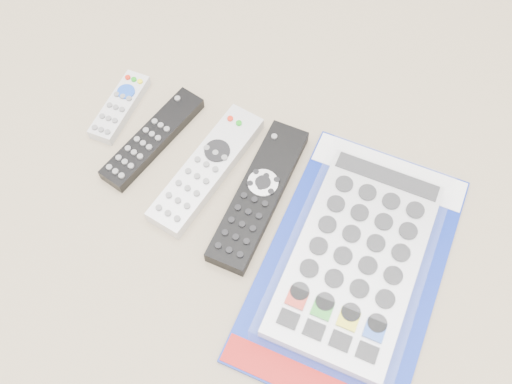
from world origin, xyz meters
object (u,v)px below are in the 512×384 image
at_px(remote_slim_black, 153,139).
at_px(remote_small_grey, 120,107).
at_px(remote_large_black, 259,195).
at_px(jumbo_remote_packaged, 357,257).
at_px(remote_silver_dvd, 207,169).

bearing_deg(remote_slim_black, remote_small_grey, 169.14).
height_order(remote_large_black, jumbo_remote_packaged, jumbo_remote_packaged).
distance_m(remote_large_black, jumbo_remote_packaged, 0.16).
bearing_deg(remote_silver_dvd, remote_small_grey, 173.14).
distance_m(remote_silver_dvd, remote_large_black, 0.09).
height_order(remote_silver_dvd, jumbo_remote_packaged, jumbo_remote_packaged).
distance_m(remote_small_grey, remote_silver_dvd, 0.18).
bearing_deg(remote_large_black, remote_slim_black, 172.62).
xyz_separation_m(remote_small_grey, remote_slim_black, (0.08, -0.03, 0.00)).
relative_size(remote_silver_dvd, jumbo_remote_packaged, 0.61).
xyz_separation_m(remote_large_black, jumbo_remote_packaged, (0.16, -0.04, 0.01)).
height_order(remote_small_grey, remote_large_black, remote_large_black).
height_order(remote_slim_black, remote_silver_dvd, remote_silver_dvd).
xyz_separation_m(remote_small_grey, remote_large_black, (0.26, -0.06, 0.00)).
distance_m(remote_slim_black, remote_large_black, 0.19).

